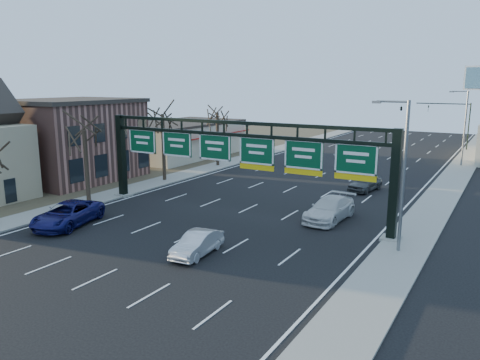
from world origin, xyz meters
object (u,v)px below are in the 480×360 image
Objects in this scene: car_white_wagon at (330,209)px; car_silver_sedan at (197,244)px; sign_gantry at (237,155)px; car_blue_suv at (68,214)px.

car_silver_sedan is at bearing -108.29° from car_white_wagon.
sign_gantry is 5.95× the size of car_silver_sedan.
car_white_wagon is (4.22, 10.76, 0.15)m from car_silver_sedan.
car_silver_sedan is 11.56m from car_white_wagon.
car_white_wagon reaches higher than car_blue_suv.
sign_gantry is 4.13× the size of car_blue_suv.
car_white_wagon is at bearing 19.84° from car_blue_suv.
sign_gantry is at bearing 100.71° from car_silver_sedan.
car_white_wagon is (15.48, 10.75, 0.00)m from car_blue_suv.
sign_gantry is 7.91m from car_white_wagon.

